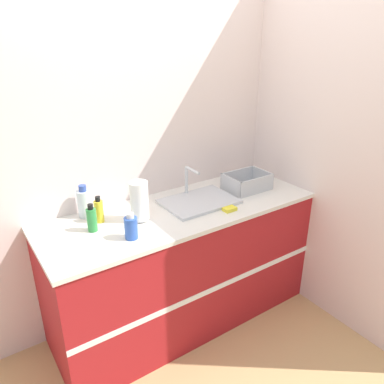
% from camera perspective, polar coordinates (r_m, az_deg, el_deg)
% --- Properties ---
extents(ground_plane, '(12.00, 12.00, 0.00)m').
position_cam_1_polar(ground_plane, '(2.92, 2.56, -21.84)').
color(ground_plane, tan).
extents(wall_back, '(4.34, 0.06, 2.60)m').
position_cam_1_polar(wall_back, '(2.77, -5.75, 7.02)').
color(wall_back, silver).
rests_on(wall_back, ground_plane).
extents(wall_right, '(0.06, 2.67, 2.60)m').
position_cam_1_polar(wall_right, '(3.10, 14.33, 8.17)').
color(wall_right, silver).
rests_on(wall_right, ground_plane).
extents(counter_cabinet, '(1.96, 0.70, 0.94)m').
position_cam_1_polar(counter_cabinet, '(2.83, -1.41, -11.08)').
color(counter_cabinet, maroon).
rests_on(counter_cabinet, ground_plane).
extents(sink, '(0.51, 0.37, 0.23)m').
position_cam_1_polar(sink, '(2.68, 1.00, -1.26)').
color(sink, silver).
rests_on(sink, counter_cabinet).
extents(paper_towel_roll, '(0.12, 0.12, 0.26)m').
position_cam_1_polar(paper_towel_roll, '(2.40, -8.03, -1.39)').
color(paper_towel_roll, '#4C4C51').
rests_on(paper_towel_roll, counter_cabinet).
extents(dish_rack, '(0.33, 0.24, 0.13)m').
position_cam_1_polar(dish_rack, '(2.93, 8.35, 1.29)').
color(dish_rack, '#B7BABF').
rests_on(dish_rack, counter_cabinet).
extents(bottle_blue, '(0.08, 0.08, 0.16)m').
position_cam_1_polar(bottle_blue, '(2.23, -9.28, -5.33)').
color(bottle_blue, '#2D56B7').
rests_on(bottle_blue, counter_cabinet).
extents(bottle_green, '(0.06, 0.06, 0.18)m').
position_cam_1_polar(bottle_green, '(2.36, -15.03, -4.02)').
color(bottle_green, '#2D8C3D').
rests_on(bottle_green, counter_cabinet).
extents(bottle_clear, '(0.09, 0.09, 0.22)m').
position_cam_1_polar(bottle_clear, '(2.54, -16.10, -1.60)').
color(bottle_clear, silver).
rests_on(bottle_clear, counter_cabinet).
extents(bottle_yellow, '(0.06, 0.06, 0.18)m').
position_cam_1_polar(bottle_yellow, '(2.46, -14.00, -2.78)').
color(bottle_yellow, yellow).
rests_on(bottle_yellow, counter_cabinet).
extents(sponge, '(0.09, 0.06, 0.02)m').
position_cam_1_polar(sponge, '(2.57, 5.76, -2.59)').
color(sponge, yellow).
rests_on(sponge, counter_cabinet).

